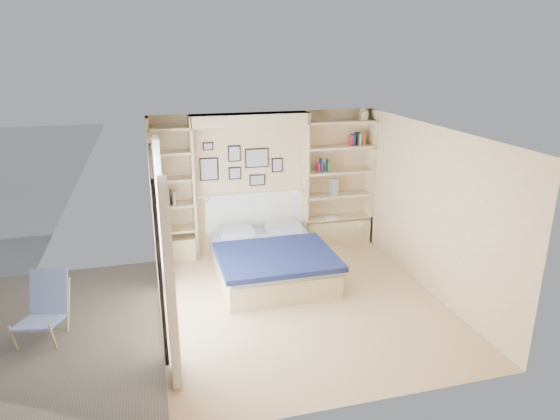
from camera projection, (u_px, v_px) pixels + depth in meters
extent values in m
plane|color=tan|center=(301.00, 302.00, 7.30)|extent=(4.50, 4.50, 0.00)
plane|color=beige|center=(265.00, 182.00, 8.98)|extent=(4.00, 0.00, 4.00)
plane|color=beige|center=(372.00, 296.00, 4.85)|extent=(4.00, 0.00, 4.00)
plane|color=beige|center=(154.00, 235.00, 6.43)|extent=(0.00, 4.50, 4.50)
plane|color=beige|center=(431.00, 210.00, 7.41)|extent=(0.00, 4.50, 4.50)
plane|color=white|center=(304.00, 132.00, 6.53)|extent=(4.50, 4.50, 0.00)
cube|color=tan|center=(193.00, 189.00, 8.50)|extent=(0.04, 0.35, 2.50)
cube|color=tan|center=(305.00, 182.00, 8.99)|extent=(0.04, 0.35, 2.50)
cube|color=tan|center=(250.00, 119.00, 8.39)|extent=(2.00, 0.35, 0.20)
cube|color=tan|center=(370.00, 177.00, 9.31)|extent=(0.04, 0.35, 2.50)
cube|color=tan|center=(152.00, 192.00, 8.34)|extent=(0.04, 0.35, 2.50)
cube|color=tan|center=(337.00, 230.00, 9.46)|extent=(1.30, 0.35, 0.50)
cube|color=tan|center=(176.00, 248.00, 8.74)|extent=(0.70, 0.35, 0.40)
cube|color=black|center=(151.00, 161.00, 6.13)|extent=(0.04, 2.08, 0.06)
cube|color=black|center=(164.00, 318.00, 6.81)|extent=(0.04, 2.08, 0.06)
cube|color=black|center=(161.00, 279.00, 5.54)|extent=(0.04, 0.06, 2.20)
cube|color=black|center=(155.00, 221.00, 7.42)|extent=(0.04, 0.06, 2.20)
cube|color=silver|center=(157.00, 244.00, 6.47)|extent=(0.01, 2.00, 2.20)
cube|color=white|center=(170.00, 285.00, 5.29)|extent=(0.10, 0.45, 2.30)
cube|color=white|center=(161.00, 211.00, 7.68)|extent=(0.10, 0.45, 2.30)
cube|color=tan|center=(337.00, 218.00, 9.39)|extent=(1.30, 0.35, 0.04)
cube|color=tan|center=(338.00, 195.00, 9.25)|extent=(1.30, 0.35, 0.04)
cube|color=tan|center=(339.00, 171.00, 9.11)|extent=(1.30, 0.35, 0.04)
cube|color=tan|center=(340.00, 147.00, 8.97)|extent=(1.30, 0.35, 0.04)
cube|color=tan|center=(341.00, 122.00, 8.83)|extent=(1.30, 0.35, 0.04)
cube|color=tan|center=(175.00, 230.00, 8.63)|extent=(0.70, 0.35, 0.04)
cube|color=tan|center=(173.00, 205.00, 8.49)|extent=(0.70, 0.35, 0.04)
cube|color=tan|center=(172.00, 179.00, 8.36)|extent=(0.70, 0.35, 0.04)
cube|color=tan|center=(170.00, 153.00, 8.22)|extent=(0.70, 0.35, 0.04)
cube|color=tan|center=(168.00, 129.00, 8.09)|extent=(0.70, 0.35, 0.04)
cube|color=tan|center=(271.00, 265.00, 8.10)|extent=(1.69, 2.11, 0.37)
cube|color=#ACB1BB|center=(270.00, 252.00, 8.02)|extent=(1.65, 2.07, 0.10)
cube|color=#151D46|center=(276.00, 257.00, 7.67)|extent=(1.79, 1.48, 0.08)
cube|color=#ACB1BB|center=(236.00, 232.00, 8.58)|extent=(0.58, 0.42, 0.12)
cube|color=#ACB1BB|center=(283.00, 228.00, 8.79)|extent=(0.58, 0.42, 0.12)
cube|color=white|center=(254.00, 211.00, 9.07)|extent=(1.79, 0.04, 0.70)
cube|color=black|center=(209.00, 169.00, 8.62)|extent=(0.32, 0.02, 0.40)
cube|color=gray|center=(209.00, 169.00, 8.61)|extent=(0.28, 0.01, 0.36)
cube|color=black|center=(234.00, 154.00, 8.65)|extent=(0.22, 0.02, 0.28)
cube|color=gray|center=(234.00, 154.00, 8.64)|extent=(0.18, 0.01, 0.24)
cube|color=black|center=(235.00, 173.00, 8.76)|extent=(0.22, 0.02, 0.22)
cube|color=gray|center=(235.00, 173.00, 8.75)|extent=(0.18, 0.01, 0.18)
cube|color=black|center=(257.00, 158.00, 8.78)|extent=(0.42, 0.02, 0.34)
cube|color=gray|center=(257.00, 158.00, 8.77)|extent=(0.38, 0.01, 0.30)
cube|color=black|center=(257.00, 180.00, 8.91)|extent=(0.28, 0.02, 0.20)
cube|color=gray|center=(257.00, 180.00, 8.90)|extent=(0.24, 0.01, 0.16)
cube|color=black|center=(277.00, 165.00, 8.92)|extent=(0.20, 0.02, 0.26)
cube|color=gray|center=(277.00, 165.00, 8.91)|extent=(0.16, 0.01, 0.22)
cube|color=black|center=(208.00, 146.00, 8.50)|extent=(0.18, 0.02, 0.14)
cube|color=gray|center=(208.00, 146.00, 8.49)|extent=(0.14, 0.01, 0.10)
cylinder|color=silver|center=(202.00, 197.00, 8.51)|extent=(0.20, 0.02, 0.02)
cone|color=white|center=(208.00, 198.00, 8.54)|extent=(0.13, 0.12, 0.15)
cylinder|color=silver|center=(299.00, 190.00, 8.93)|extent=(0.20, 0.02, 0.02)
cone|color=white|center=(293.00, 192.00, 8.91)|extent=(0.13, 0.12, 0.15)
cube|color=#A41D36|center=(318.00, 167.00, 8.97)|extent=(0.02, 0.15, 0.16)
cube|color=navy|center=(321.00, 165.00, 8.97)|extent=(0.03, 0.15, 0.23)
cube|color=black|center=(323.00, 167.00, 8.99)|extent=(0.03, 0.15, 0.18)
cube|color=#BFB28C|center=(323.00, 167.00, 8.99)|extent=(0.04, 0.15, 0.18)
cube|color=#26593F|center=(328.00, 165.00, 9.01)|extent=(0.03, 0.15, 0.22)
cube|color=#A51E1E|center=(351.00, 140.00, 8.98)|extent=(0.02, 0.15, 0.18)
cube|color=navy|center=(353.00, 140.00, 8.99)|extent=(0.03, 0.15, 0.20)
cube|color=black|center=(357.00, 139.00, 9.00)|extent=(0.03, 0.15, 0.23)
cube|color=#BFB28C|center=(359.00, 139.00, 9.01)|extent=(0.04, 0.15, 0.21)
cube|color=#26593F|center=(360.00, 139.00, 9.02)|extent=(0.03, 0.15, 0.22)
cube|color=#A84016|center=(363.00, 139.00, 9.03)|extent=(0.03, 0.15, 0.20)
cube|color=navy|center=(171.00, 199.00, 8.45)|extent=(0.02, 0.15, 0.18)
cube|color=black|center=(171.00, 197.00, 8.44)|extent=(0.03, 0.15, 0.24)
cube|color=#BFB28C|center=(174.00, 197.00, 8.45)|extent=(0.03, 0.15, 0.23)
cube|color=tan|center=(363.00, 116.00, 8.90)|extent=(0.13, 0.13, 0.15)
cone|color=tan|center=(363.00, 109.00, 8.86)|extent=(0.20, 0.20, 0.08)
cube|color=slate|center=(334.00, 187.00, 9.16)|extent=(0.12, 0.12, 0.30)
cube|color=white|center=(331.00, 218.00, 9.29)|extent=(0.22, 0.16, 0.03)
cube|color=#776858|center=(34.00, 337.00, 6.42)|extent=(3.20, 4.00, 0.05)
cylinder|color=tan|center=(13.00, 339.00, 6.01)|extent=(0.06, 0.14, 0.42)
cylinder|color=tan|center=(53.00, 337.00, 6.04)|extent=(0.06, 0.14, 0.42)
cylinder|color=tan|center=(32.00, 307.00, 6.53)|extent=(0.10, 0.34, 0.69)
cylinder|color=tan|center=(68.00, 306.00, 6.56)|extent=(0.10, 0.34, 0.69)
cube|color=#2748B0|center=(39.00, 323.00, 6.20)|extent=(0.58, 0.66, 0.15)
cube|color=#2748B0|center=(49.00, 291.00, 6.51)|extent=(0.51, 0.32, 0.56)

